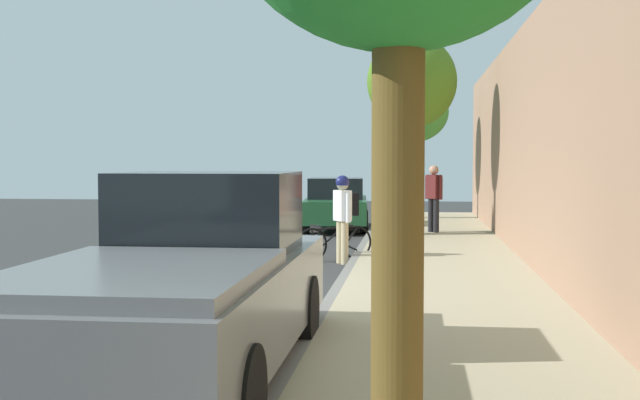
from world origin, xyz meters
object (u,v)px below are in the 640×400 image
(parked_sedan_green_mid, at_px, (336,204))
(cyclist_with_backpack, at_px, (344,210))
(street_tree_corner, at_px, (413,113))
(parked_pickup_grey_second, at_px, (186,287))
(bicycle_at_curb, at_px, (335,243))
(pedestrian_on_phone, at_px, (434,194))
(street_tree_far_end, at_px, (412,86))

(parked_sedan_green_mid, bearing_deg, cyclist_with_backpack, -83.27)
(cyclist_with_backpack, xyz_separation_m, street_tree_corner, (1.30, 10.29, 2.45))
(parked_pickup_grey_second, height_order, street_tree_corner, street_tree_corner)
(bicycle_at_curb, height_order, pedestrian_on_phone, pedestrian_on_phone)
(bicycle_at_curb, bearing_deg, parked_pickup_grey_second, -92.96)
(parked_sedan_green_mid, bearing_deg, street_tree_corner, 50.39)
(parked_sedan_green_mid, xyz_separation_m, bicycle_at_curb, (0.68, -7.19, -0.38))
(parked_sedan_green_mid, relative_size, street_tree_corner, 1.02)
(parked_sedan_green_mid, xyz_separation_m, pedestrian_on_phone, (2.78, -2.37, 0.41))
(parked_sedan_green_mid, height_order, bicycle_at_curb, parked_sedan_green_mid)
(parked_pickup_grey_second, height_order, street_tree_far_end, street_tree_far_end)
(bicycle_at_curb, relative_size, cyclist_with_backpack, 0.84)
(street_tree_corner, xyz_separation_m, pedestrian_on_phone, (0.58, -5.03, -2.37))
(bicycle_at_curb, xyz_separation_m, pedestrian_on_phone, (2.10, 4.82, 0.79))
(street_tree_far_end, distance_m, street_tree_corner, 5.63)
(street_tree_far_end, bearing_deg, cyclist_with_backpack, -105.58)
(parked_sedan_green_mid, xyz_separation_m, street_tree_far_end, (2.20, -2.96, 3.14))
(bicycle_at_curb, bearing_deg, pedestrian_on_phone, 66.44)
(pedestrian_on_phone, bearing_deg, street_tree_far_end, -134.70)
(bicycle_at_curb, xyz_separation_m, street_tree_far_end, (1.52, 4.23, 3.52))
(parked_pickup_grey_second, bearing_deg, bicycle_at_curb, 87.04)
(parked_pickup_grey_second, bearing_deg, street_tree_far_end, 81.51)
(street_tree_corner, height_order, pedestrian_on_phone, street_tree_corner)
(parked_pickup_grey_second, bearing_deg, street_tree_corner, 84.00)
(bicycle_at_curb, xyz_separation_m, cyclist_with_backpack, (0.22, -0.44, 0.70))
(street_tree_corner, bearing_deg, cyclist_with_backpack, -97.21)
(parked_pickup_grey_second, xyz_separation_m, parked_sedan_green_mid, (-0.21, 16.32, -0.15))
(parked_pickup_grey_second, relative_size, bicycle_at_curb, 3.61)
(bicycle_at_curb, relative_size, street_tree_far_end, 0.29)
(parked_pickup_grey_second, bearing_deg, parked_sedan_green_mid, 90.73)
(bicycle_at_curb, bearing_deg, street_tree_far_end, 70.22)
(parked_sedan_green_mid, distance_m, pedestrian_on_phone, 3.68)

